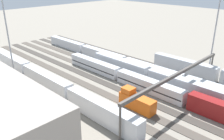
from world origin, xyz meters
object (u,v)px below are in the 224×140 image
at_px(train_on_track_6, 136,101).
at_px(train_on_track_3, 148,75).
at_px(train_on_track_8, 47,81).
at_px(light_mast_0, 216,26).
at_px(light_mast_1, 5,17).
at_px(signal_gantry, 178,76).
at_px(train_on_track_4, 143,83).
at_px(train_on_track_2, 151,71).
at_px(train_on_track_0, 219,76).

relative_size(train_on_track_6, train_on_track_3, 0.21).
height_order(train_on_track_8, light_mast_0, light_mast_0).
distance_m(light_mast_0, light_mast_1, 64.67).
distance_m(train_on_track_6, signal_gantry, 12.71).
relative_size(train_on_track_8, light_mast_0, 2.57).
bearing_deg(signal_gantry, train_on_track_8, 32.19).
bearing_deg(train_on_track_4, train_on_track_2, -67.15).
bearing_deg(light_mast_1, train_on_track_3, -140.19).
distance_m(train_on_track_4, light_mast_1, 46.40).
bearing_deg(train_on_track_3, light_mast_1, 39.81).
bearing_deg(train_on_track_3, train_on_track_6, 115.64).
bearing_deg(train_on_track_0, light_mast_1, 40.73).
distance_m(light_mast_1, signal_gantry, 53.60).
bearing_deg(light_mast_0, train_on_track_0, 153.73).
bearing_deg(train_on_track_8, train_on_track_3, -127.41).
distance_m(train_on_track_0, train_on_track_3, 22.18).
bearing_deg(train_on_track_6, train_on_track_8, 20.80).
distance_m(train_on_track_2, light_mast_0, 24.47).
height_order(train_on_track_2, train_on_track_3, train_on_track_3).
bearing_deg(light_mast_1, train_on_track_4, -146.89).
bearing_deg(train_on_track_2, train_on_track_8, 60.91).
height_order(train_on_track_8, train_on_track_6, same).
relative_size(train_on_track_3, light_mast_0, 1.70).
height_order(train_on_track_0, signal_gantry, signal_gantry).
distance_m(train_on_track_8, train_on_track_2, 34.33).
bearing_deg(train_on_track_8, train_on_track_6, -159.20).
height_order(train_on_track_4, light_mast_1, light_mast_1).
bearing_deg(train_on_track_6, train_on_track_3, -64.36).
bearing_deg(train_on_track_6, light_mast_1, 17.91).
distance_m(train_on_track_8, train_on_track_6, 28.16).
xyz_separation_m(train_on_track_2, train_on_track_4, (-4.21, 10.00, 0.07)).
bearing_deg(train_on_track_3, train_on_track_4, 109.62).
xyz_separation_m(light_mast_0, light_mast_1, (45.90, 45.47, 2.67)).
xyz_separation_m(train_on_track_2, train_on_track_0, (-18.76, -10.00, 0.60)).
bearing_deg(train_on_track_8, light_mast_0, -126.37).
distance_m(train_on_track_0, light_mast_1, 68.69).
bearing_deg(light_mast_0, train_on_track_4, 65.38).
distance_m(train_on_track_0, signal_gantry, 20.98).
bearing_deg(train_on_track_3, train_on_track_0, -137.43).
relative_size(train_on_track_6, signal_gantry, 0.22).
relative_size(light_mast_1, signal_gantry, 0.73).
xyz_separation_m(light_mast_1, signal_gantry, (-46.62, -23.31, -12.51)).
height_order(train_on_track_6, signal_gantry, signal_gantry).
bearing_deg(light_mast_1, train_on_track_6, -162.09).
xyz_separation_m(train_on_track_0, light_mast_1, (50.29, 43.31, 17.69)).
relative_size(train_on_track_2, light_mast_0, 4.31).
distance_m(train_on_track_0, train_on_track_4, 24.74).
bearing_deg(train_on_track_4, light_mast_0, -114.62).
bearing_deg(train_on_track_6, train_on_track_2, -64.28).
distance_m(train_on_track_2, light_mast_1, 49.38).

